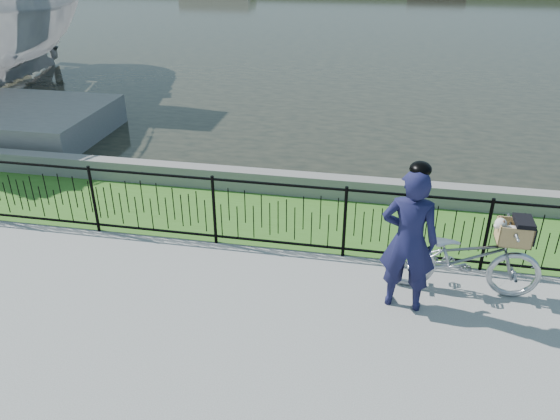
# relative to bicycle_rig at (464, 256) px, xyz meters

# --- Properties ---
(ground) EXTENTS (120.00, 120.00, 0.00)m
(ground) POSITION_rel_bicycle_rig_xyz_m (-2.63, -1.01, -0.54)
(ground) COLOR gray
(ground) RESTS_ON ground
(grass_strip) EXTENTS (60.00, 2.00, 0.01)m
(grass_strip) POSITION_rel_bicycle_rig_xyz_m (-2.63, 1.59, -0.54)
(grass_strip) COLOR #386D22
(grass_strip) RESTS_ON ground
(water) EXTENTS (120.00, 120.00, 0.00)m
(water) POSITION_rel_bicycle_rig_xyz_m (-2.63, 31.99, -0.54)
(water) COLOR black
(water) RESTS_ON ground
(quay_wall) EXTENTS (60.00, 0.30, 0.40)m
(quay_wall) POSITION_rel_bicycle_rig_xyz_m (-2.63, 2.59, -0.34)
(quay_wall) COLOR slate
(quay_wall) RESTS_ON ground
(fence) EXTENTS (14.00, 0.06, 1.15)m
(fence) POSITION_rel_bicycle_rig_xyz_m (-2.63, 0.59, 0.03)
(fence) COLOR black
(fence) RESTS_ON ground
(bicycle_rig) EXTENTS (2.04, 0.71, 1.19)m
(bicycle_rig) POSITION_rel_bicycle_rig_xyz_m (0.00, 0.00, 0.00)
(bicycle_rig) COLOR #A8ADB4
(bicycle_rig) RESTS_ON ground
(cyclist) EXTENTS (0.76, 0.54, 2.02)m
(cyclist) POSITION_rel_bicycle_rig_xyz_m (-0.77, -0.47, 0.45)
(cyclist) COLOR #15163A
(cyclist) RESTS_ON ground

